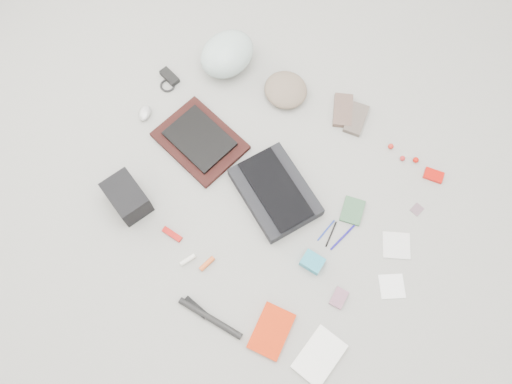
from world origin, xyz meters
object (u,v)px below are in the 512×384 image
Objects in this scene: bike_helmet at (227,54)px; book_red at (271,331)px; camera_bag at (127,197)px; messenger_bag at (275,192)px; accordion_wallet at (312,262)px; laptop at (200,139)px.

bike_helmet reaches higher than book_red.
bike_helmet is 0.88m from camera_bag.
messenger_bag is 0.77m from bike_helmet.
book_red is at bearing -89.63° from accordion_wallet.
camera_bag reaches higher than book_red.
messenger_bag is 0.62m from book_red.
messenger_bag is 1.34× the size of bike_helmet.
accordion_wallet reaches higher than book_red.
bike_helmet reaches higher than camera_bag.
laptop is 1.02× the size of bike_helmet.
bike_helmet reaches higher than messenger_bag.
laptop is at bearing 97.49° from camera_bag.
camera_bag is 0.98× the size of book_red.
messenger_bag is at bearing -28.76° from bike_helmet.
camera_bag reaches higher than laptop.
laptop is at bearing -62.26° from bike_helmet.
camera_bag is at bearing -116.95° from messenger_bag.
camera_bag reaches higher than accordion_wallet.
accordion_wallet is at bearing -26.11° from bike_helmet.
laptop reaches higher than accordion_wallet.
messenger_bag reaches higher than book_red.
camera_bag is (-0.53, -0.42, 0.03)m from messenger_bag.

